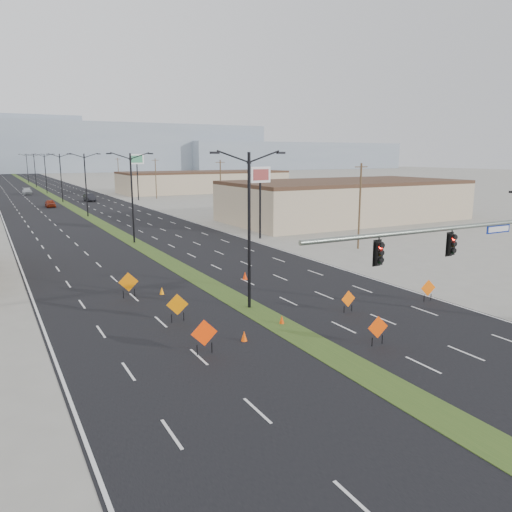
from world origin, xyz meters
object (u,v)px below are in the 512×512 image
streetlight_1 (132,195)px  cone_1 (282,320)px  streetlight_5 (35,169)px  car_mid (89,197)px  signal_mast (474,249)px  cone_2 (245,276)px  pole_sign_east_near (260,181)px  streetlight_4 (45,172)px  cone_0 (244,336)px  pole_sign_east_far (137,162)px  streetlight_3 (61,176)px  construction_sign_0 (177,305)px  construction_sign_3 (378,328)px  car_left (50,203)px  streetlight_0 (249,226)px  streetlight_6 (27,167)px  construction_sign_1 (204,334)px  construction_sign_2 (128,283)px  cone_3 (162,291)px  car_far (27,191)px  construction_sign_4 (348,300)px  streetlight_2 (86,183)px  construction_sign_5 (428,289)px

streetlight_1 → cone_1: (0.19, -31.74, -5.15)m
streetlight_5 → car_mid: streetlight_5 is taller
signal_mast → cone_2: signal_mast is taller
cone_1 → pole_sign_east_near: (13.81, 27.46, 6.58)m
streetlight_4 → car_mid: size_ratio=2.01×
cone_0 → pole_sign_east_far: bearing=78.0°
streetlight_3 → car_mid: bearing=-2.4°
construction_sign_0 → construction_sign_3: (7.92, -8.59, -0.09)m
streetlight_4 → car_left: 38.00m
streetlight_4 → streetlight_0: bearing=-90.0°
cone_2 → construction_sign_0: bearing=-139.0°
streetlight_6 → construction_sign_1: 173.92m
car_left → construction_sign_2: (-2.75, -68.30, 0.35)m
cone_1 → pole_sign_east_near: bearing=63.3°
cone_3 → streetlight_3: bearing=87.1°
cone_1 → cone_3: bearing=113.8°
car_far → cone_3: size_ratio=9.81×
streetlight_1 → construction_sign_4: bearing=-80.9°
car_left → car_mid: 12.91m
construction_sign_3 → construction_sign_2: bearing=128.4°
streetlight_2 → construction_sign_5: bearing=-79.3°
streetlight_5 → construction_sign_0: (-5.07, -140.41, -4.40)m
pole_sign_east_near → construction_sign_0: bearing=-135.6°
pole_sign_east_near → pole_sign_east_far: (1.39, 57.66, 1.33)m
construction_sign_0 → signal_mast: bearing=-17.9°
construction_sign_1 → cone_2: construction_sign_1 is taller
streetlight_1 → construction_sign_4: (5.08, -31.81, -4.59)m
construction_sign_3 → car_far: bearing=101.0°
streetlight_4 → car_mid: streetlight_4 is taller
car_mid → cone_3: bearing=-99.2°
streetlight_6 → construction_sign_3: size_ratio=6.27×
streetlight_5 → construction_sign_4: 143.98m
car_mid → construction_sign_2: 78.49m
streetlight_0 → cone_1: 6.37m
streetlight_5 → cone_2: streetlight_5 is taller
construction_sign_1 → cone_1: construction_sign_1 is taller
streetlight_2 → car_far: size_ratio=1.83×
streetlight_0 → streetlight_2: size_ratio=1.00×
streetlight_6 → construction_sign_0: bearing=-91.7°
pole_sign_east_near → pole_sign_east_far: size_ratio=0.85×
streetlight_6 → pole_sign_east_far: streetlight_6 is taller
car_left → cone_0: size_ratio=7.35×
car_left → pole_sign_east_near: pole_sign_east_near is taller
streetlight_2 → cone_0: (-3.03, -61.13, -5.13)m
streetlight_4 → cone_1: size_ratio=18.72×
streetlight_2 → construction_sign_5: size_ratio=6.68×
streetlight_3 → cone_1: size_ratio=18.72×
car_mid → streetlight_4: bearing=98.6°
construction_sign_1 → construction_sign_4: bearing=16.5°
signal_mast → streetlight_1: (-8.56, 38.00, 0.63)m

